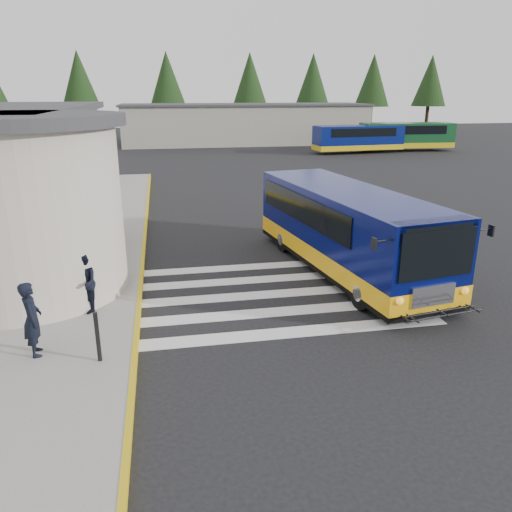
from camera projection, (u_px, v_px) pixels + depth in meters
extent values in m
plane|color=black|center=(278.00, 283.00, 15.00)|extent=(140.00, 140.00, 0.00)
cube|color=gold|center=(144.00, 249.00, 17.99)|extent=(0.12, 34.00, 0.16)
cylinder|color=beige|center=(23.00, 212.00, 13.48)|extent=(5.20, 5.20, 4.50)
cylinder|color=#38383A|center=(9.00, 120.00, 12.72)|extent=(5.80, 5.80, 0.30)
cube|color=black|center=(74.00, 214.00, 18.13)|extent=(0.08, 1.20, 2.20)
cube|color=#38383A|center=(84.00, 178.00, 17.81)|extent=(1.20, 1.80, 0.12)
cube|color=silver|center=(288.00, 333.00, 11.93)|extent=(8.00, 0.55, 0.01)
cube|color=silver|center=(277.00, 312.00, 13.05)|extent=(8.00, 0.55, 0.01)
cube|color=silver|center=(267.00, 294.00, 14.17)|extent=(8.00, 0.55, 0.01)
cube|color=silver|center=(259.00, 280.00, 15.28)|extent=(8.00, 0.55, 0.01)
cube|color=silver|center=(252.00, 267.00, 16.40)|extent=(8.00, 0.55, 0.01)
cube|color=gray|center=(245.00, 125.00, 54.60)|extent=(26.00, 8.00, 4.00)
cube|color=#38383A|center=(245.00, 105.00, 53.94)|extent=(26.40, 8.40, 0.20)
cylinder|color=black|center=(84.00, 124.00, 58.96)|extent=(0.44, 0.44, 3.60)
cone|color=black|center=(79.00, 79.00, 57.38)|extent=(4.40, 4.40, 6.40)
cylinder|color=black|center=(169.00, 123.00, 60.72)|extent=(0.44, 0.44, 3.60)
cone|color=black|center=(167.00, 79.00, 59.15)|extent=(4.40, 4.40, 6.40)
cylinder|color=black|center=(250.00, 122.00, 62.48)|extent=(0.44, 0.44, 3.60)
cone|color=black|center=(250.00, 80.00, 60.91)|extent=(4.40, 4.40, 6.40)
cylinder|color=black|center=(311.00, 121.00, 63.89)|extent=(0.44, 0.44, 3.60)
cone|color=black|center=(313.00, 80.00, 62.32)|extent=(4.40, 4.40, 6.40)
cylinder|color=black|center=(370.00, 121.00, 65.30)|extent=(0.44, 0.44, 3.60)
cone|color=black|center=(373.00, 80.00, 63.72)|extent=(4.40, 4.40, 6.40)
cylinder|color=black|center=(426.00, 120.00, 66.71)|extent=(0.44, 0.44, 3.60)
cone|color=black|center=(431.00, 81.00, 65.13)|extent=(4.40, 4.40, 6.40)
cube|color=#060D4C|center=(346.00, 225.00, 15.67)|extent=(3.67, 8.83, 2.24)
cube|color=#F6AF10|center=(345.00, 251.00, 15.94)|extent=(3.71, 8.86, 0.53)
cube|color=black|center=(344.00, 260.00, 16.04)|extent=(3.70, 8.85, 0.21)
cube|color=black|center=(438.00, 254.00, 11.71)|extent=(2.08, 0.38, 1.19)
cube|color=silver|center=(433.00, 296.00, 12.03)|extent=(1.23, 0.25, 0.52)
cube|color=black|center=(301.00, 209.00, 15.82)|extent=(1.01, 6.21, 0.86)
cube|color=black|center=(368.00, 203.00, 16.59)|extent=(1.01, 6.21, 0.86)
cylinder|color=black|center=(363.00, 293.00, 13.11)|extent=(0.42, 0.95, 0.91)
cylinder|color=black|center=(429.00, 283.00, 13.78)|extent=(0.42, 0.95, 0.91)
cylinder|color=black|center=(284.00, 239.00, 17.88)|extent=(0.42, 0.95, 0.91)
cylinder|color=black|center=(336.00, 234.00, 18.54)|extent=(0.42, 0.95, 0.91)
cube|color=black|center=(374.00, 244.00, 11.21)|extent=(0.07, 0.18, 0.29)
cube|color=black|center=(491.00, 231.00, 12.27)|extent=(0.07, 0.18, 0.29)
imported|color=black|center=(32.00, 319.00, 10.43)|extent=(0.52, 0.67, 1.64)
imported|color=black|center=(84.00, 283.00, 12.49)|extent=(0.80, 0.90, 1.55)
cylinder|color=black|center=(98.00, 337.00, 10.25)|extent=(0.09, 0.09, 1.10)
cube|color=#071253|center=(358.00, 137.00, 46.17)|extent=(8.44, 2.97, 2.12)
cube|color=gold|center=(358.00, 147.00, 46.44)|extent=(8.47, 3.00, 0.46)
cube|color=black|center=(359.00, 132.00, 46.01)|extent=(6.61, 2.87, 0.74)
cube|color=#11411F|center=(406.00, 135.00, 47.78)|extent=(8.87, 2.93, 2.23)
cube|color=gold|center=(406.00, 144.00, 48.07)|extent=(8.90, 2.96, 0.49)
cube|color=black|center=(407.00, 129.00, 47.61)|extent=(6.93, 2.86, 0.78)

